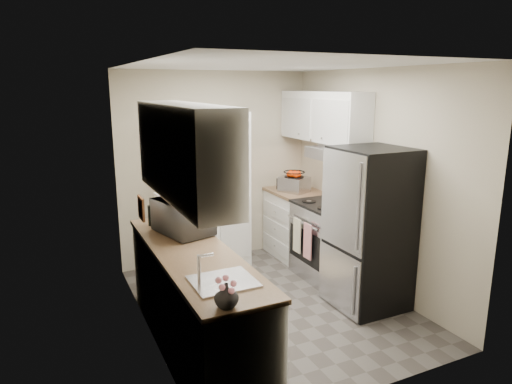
# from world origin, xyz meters

# --- Properties ---
(ground) EXTENTS (3.20, 3.20, 0.00)m
(ground) POSITION_xyz_m (0.00, 0.00, 0.00)
(ground) COLOR #56514C
(ground) RESTS_ON ground
(room_shell) EXTENTS (2.64, 3.24, 2.52)m
(room_shell) POSITION_xyz_m (-0.02, -0.01, 1.63)
(room_shell) COLOR beige
(room_shell) RESTS_ON ground
(pantry_cabinet) EXTENTS (0.90, 0.55, 2.00)m
(pantry_cabinet) POSITION_xyz_m (-0.20, 1.32, 1.00)
(pantry_cabinet) COLOR white
(pantry_cabinet) RESTS_ON ground
(base_cabinet_left) EXTENTS (0.60, 2.30, 0.88)m
(base_cabinet_left) POSITION_xyz_m (-0.99, -0.43, 0.44)
(base_cabinet_left) COLOR white
(base_cabinet_left) RESTS_ON ground
(countertop_left) EXTENTS (0.63, 2.33, 0.04)m
(countertop_left) POSITION_xyz_m (-0.99, -0.43, 0.90)
(countertop_left) COLOR #846647
(countertop_left) RESTS_ON base_cabinet_left
(base_cabinet_right) EXTENTS (0.60, 0.80, 0.88)m
(base_cabinet_right) POSITION_xyz_m (0.99, 1.19, 0.44)
(base_cabinet_right) COLOR white
(base_cabinet_right) RESTS_ON ground
(countertop_right) EXTENTS (0.63, 0.83, 0.04)m
(countertop_right) POSITION_xyz_m (0.99, 1.19, 0.90)
(countertop_right) COLOR #846647
(countertop_right) RESTS_ON base_cabinet_right
(electric_range) EXTENTS (0.71, 0.78, 1.13)m
(electric_range) POSITION_xyz_m (0.97, 0.39, 0.48)
(electric_range) COLOR #B7B7BC
(electric_range) RESTS_ON ground
(refrigerator) EXTENTS (0.70, 0.72, 1.70)m
(refrigerator) POSITION_xyz_m (0.94, -0.41, 0.85)
(refrigerator) COLOR #B7B7BC
(refrigerator) RESTS_ON ground
(microwave) EXTENTS (0.54, 0.67, 0.32)m
(microwave) POSITION_xyz_m (-0.91, 0.08, 1.08)
(microwave) COLOR silver
(microwave) RESTS_ON countertop_left
(wine_bottle) EXTENTS (0.07, 0.07, 0.26)m
(wine_bottle) POSITION_xyz_m (-1.14, 0.46, 1.05)
(wine_bottle) COLOR black
(wine_bottle) RESTS_ON countertop_left
(flower_vase) EXTENTS (0.18, 0.18, 0.17)m
(flower_vase) POSITION_xyz_m (-1.11, -1.51, 1.00)
(flower_vase) COLOR white
(flower_vase) RESTS_ON countertop_left
(cutting_board) EXTENTS (0.04, 0.23, 0.28)m
(cutting_board) POSITION_xyz_m (-0.97, 0.69, 1.06)
(cutting_board) COLOR #529734
(cutting_board) RESTS_ON countertop_left
(toaster_oven) EXTENTS (0.40, 0.44, 0.21)m
(toaster_oven) POSITION_xyz_m (0.93, 1.15, 1.02)
(toaster_oven) COLOR #A8A7AC
(toaster_oven) RESTS_ON countertop_right
(fruit_basket) EXTENTS (0.37, 0.37, 0.12)m
(fruit_basket) POSITION_xyz_m (0.91, 1.12, 1.18)
(fruit_basket) COLOR #FF3C04
(fruit_basket) RESTS_ON toaster_oven
(kitchen_mat) EXTENTS (0.47, 0.74, 0.01)m
(kitchen_mat) POSITION_xyz_m (-0.07, 0.65, 0.01)
(kitchen_mat) COLOR tan
(kitchen_mat) RESTS_ON ground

